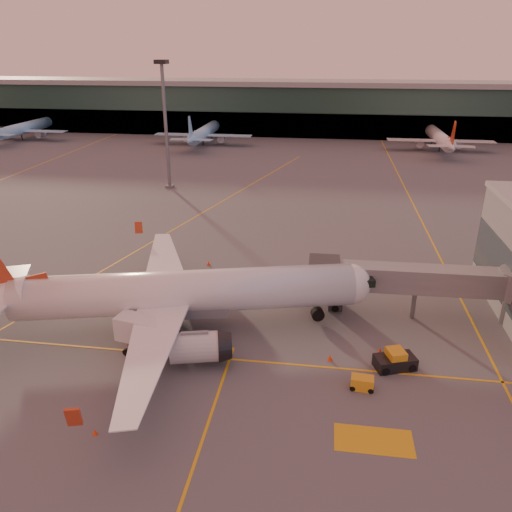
# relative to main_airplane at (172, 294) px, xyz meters

# --- Properties ---
(ground) EXTENTS (600.00, 600.00, 0.00)m
(ground) POSITION_rel_main_airplane_xyz_m (1.84, -9.56, -4.22)
(ground) COLOR #4C4F54
(ground) RESTS_ON ground
(taxi_markings) EXTENTS (100.12, 173.00, 0.01)m
(taxi_markings) POSITION_rel_main_airplane_xyz_m (-5.48, 34.93, -4.21)
(taxi_markings) COLOR gold
(taxi_markings) RESTS_ON ground
(terminal) EXTENTS (400.00, 20.00, 17.60)m
(terminal) POSITION_rel_main_airplane_xyz_m (1.84, 132.23, 4.54)
(terminal) COLOR #19382D
(terminal) RESTS_ON ground
(mast_west_near) EXTENTS (2.40, 2.40, 25.60)m
(mast_west_near) POSITION_rel_main_airplane_xyz_m (-18.16, 56.44, 10.64)
(mast_west_near) COLOR slate
(mast_west_near) RESTS_ON ground
(distant_aircraft_row) EXTENTS (290.00, 34.00, 13.00)m
(distant_aircraft_row) POSITION_rel_main_airplane_xyz_m (-19.16, 108.44, -4.22)
(distant_aircraft_row) COLOR #92CCF5
(distant_aircraft_row) RESTS_ON ground
(main_airplane) EXTENTS (42.47, 38.69, 12.99)m
(main_airplane) POSITION_rel_main_airplane_xyz_m (0.00, 0.00, 0.00)
(main_airplane) COLOR white
(main_airplane) RESTS_ON ground
(jet_bridge) EXTENTS (24.34, 4.62, 6.26)m
(jet_bridge) POSITION_rel_main_airplane_xyz_m (26.82, 6.40, 0.17)
(jet_bridge) COLOR slate
(jet_bridge) RESTS_ON ground
(catering_truck) EXTENTS (5.33, 3.16, 3.88)m
(catering_truck) POSITION_rel_main_airplane_xyz_m (-1.67, -4.68, -2.02)
(catering_truck) COLOR #A6171F
(catering_truck) RESTS_ON ground
(gpu_cart) EXTENTS (2.11, 1.36, 1.18)m
(gpu_cart) POSITION_rel_main_airplane_xyz_m (19.24, -7.29, -3.64)
(gpu_cart) COLOR gold
(gpu_cart) RESTS_ON ground
(pushback_tug) EXTENTS (4.17, 3.10, 1.92)m
(pushback_tug) POSITION_rel_main_airplane_xyz_m (22.44, -3.72, -3.44)
(pushback_tug) COLOR black
(pushback_tug) RESTS_ON ground
(cone_nose) EXTENTS (0.46, 0.46, 0.59)m
(cone_nose) POSITION_rel_main_airplane_xyz_m (21.28, -1.41, -3.93)
(cone_nose) COLOR #E23D0B
(cone_nose) RESTS_ON ground
(cone_tail) EXTENTS (0.47, 0.47, 0.59)m
(cone_tail) POSITION_rel_main_airplane_xyz_m (-19.34, 0.91, -3.93)
(cone_tail) COLOR #E23D0B
(cone_tail) RESTS_ON ground
(cone_wing_right) EXTENTS (0.39, 0.39, 0.49)m
(cone_wing_right) POSITION_rel_main_airplane_xyz_m (-1.56, -16.05, -3.98)
(cone_wing_right) COLOR #E23D0B
(cone_wing_right) RESTS_ON ground
(cone_wing_left) EXTENTS (0.50, 0.50, 0.64)m
(cone_wing_left) POSITION_rel_main_airplane_xyz_m (-0.36, 17.15, -3.91)
(cone_wing_left) COLOR #E23D0B
(cone_wing_left) RESTS_ON ground
(cone_fwd) EXTENTS (0.49, 0.49, 0.62)m
(cone_fwd) POSITION_rel_main_airplane_xyz_m (16.43, -3.33, -3.92)
(cone_fwd) COLOR #E23D0B
(cone_fwd) RESTS_ON ground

